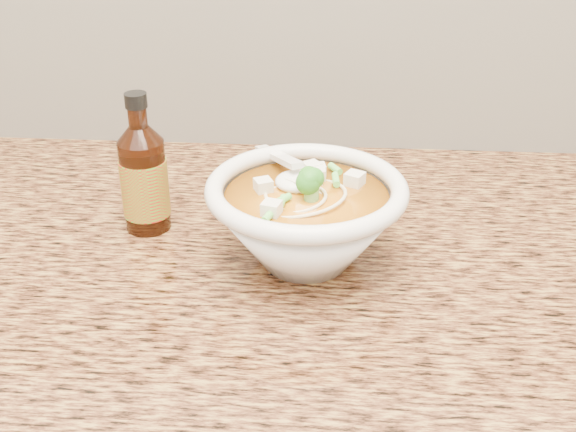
{
  "coord_description": "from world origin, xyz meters",
  "views": [
    {
      "loc": [
        0.04,
        0.96,
        1.33
      ],
      "look_at": [
        -0.01,
        1.65,
        0.96
      ],
      "focal_mm": 45.0,
      "sensor_mm": 36.0,
      "label": 1
    }
  ],
  "objects": [
    {
      "name": "counter_slab",
      "position": [
        0.0,
        1.68,
        0.88
      ],
      "size": [
        4.0,
        0.68,
        0.04
      ],
      "primitive_type": "cube",
      "color": "olive",
      "rests_on": "cabinet"
    },
    {
      "name": "hot_sauce_bottle",
      "position": [
        -0.18,
        1.72,
        0.96
      ],
      "size": [
        0.06,
        0.06,
        0.17
      ],
      "rotation": [
        0.0,
        0.0,
        -0.16
      ],
      "color": "#371407",
      "rests_on": "counter_slab"
    },
    {
      "name": "soup_bowl",
      "position": [
        0.01,
        1.65,
        0.95
      ],
      "size": [
        0.22,
        0.24,
        0.12
      ],
      "rotation": [
        0.0,
        0.0,
        0.39
      ],
      "color": "white",
      "rests_on": "counter_slab"
    }
  ]
}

